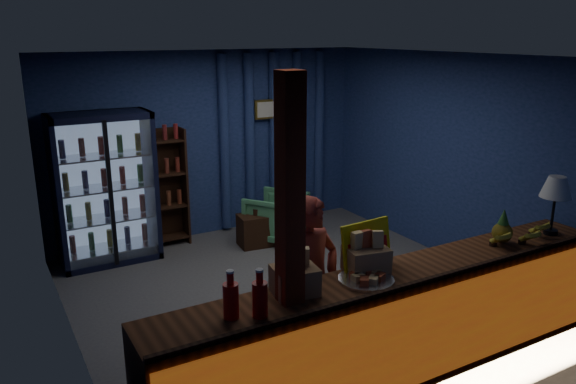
% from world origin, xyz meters
% --- Properties ---
extents(ground, '(4.60, 4.60, 0.00)m').
position_xyz_m(ground, '(0.00, 0.00, 0.00)').
color(ground, '#515154').
rests_on(ground, ground).
extents(room_walls, '(4.60, 4.60, 4.60)m').
position_xyz_m(room_walls, '(0.00, 0.00, 1.57)').
color(room_walls, navy).
rests_on(room_walls, ground).
extents(counter, '(4.40, 0.57, 0.99)m').
position_xyz_m(counter, '(0.00, -1.91, 0.48)').
color(counter, brown).
rests_on(counter, ground).
extents(support_post, '(0.16, 0.16, 2.60)m').
position_xyz_m(support_post, '(-1.05, -1.90, 1.30)').
color(support_post, maroon).
rests_on(support_post, ground).
extents(beverage_cooler, '(1.20, 0.62, 1.90)m').
position_xyz_m(beverage_cooler, '(-1.55, 1.92, 0.93)').
color(beverage_cooler, black).
rests_on(beverage_cooler, ground).
extents(bottle_shelf, '(0.50, 0.28, 1.60)m').
position_xyz_m(bottle_shelf, '(-0.70, 2.06, 0.79)').
color(bottle_shelf, '#341E10').
rests_on(bottle_shelf, ground).
extents(curtain_folds, '(1.74, 0.14, 2.50)m').
position_xyz_m(curtain_folds, '(1.00, 2.14, 1.30)').
color(curtain_folds, navy).
rests_on(curtain_folds, room_walls).
extents(framed_picture, '(0.36, 0.04, 0.28)m').
position_xyz_m(framed_picture, '(0.85, 2.10, 1.75)').
color(framed_picture, '#B7902D').
rests_on(framed_picture, room_walls).
extents(shopkeeper, '(0.64, 0.50, 1.55)m').
position_xyz_m(shopkeeper, '(-0.56, -1.43, 0.78)').
color(shopkeeper, maroon).
rests_on(shopkeeper, ground).
extents(green_chair, '(1.02, 1.02, 0.67)m').
position_xyz_m(green_chair, '(0.65, 1.45, 0.34)').
color(green_chair, '#51A36A').
rests_on(green_chair, ground).
extents(side_table, '(0.51, 0.40, 0.52)m').
position_xyz_m(side_table, '(0.31, 1.38, 0.22)').
color(side_table, '#341E10').
rests_on(side_table, ground).
extents(yellow_sign, '(0.50, 0.13, 0.39)m').
position_xyz_m(yellow_sign, '(-0.20, -1.68, 1.15)').
color(yellow_sign, yellow).
rests_on(yellow_sign, counter).
extents(soda_bottles, '(0.29, 0.19, 0.35)m').
position_xyz_m(soda_bottles, '(-1.43, -1.96, 1.09)').
color(soda_bottles, red).
rests_on(soda_bottles, counter).
extents(snack_box_left, '(0.36, 0.31, 0.34)m').
position_xyz_m(snack_box_left, '(-0.96, -1.81, 1.07)').
color(snack_box_left, '#AB7D52').
rests_on(snack_box_left, counter).
extents(snack_box_centre, '(0.38, 0.33, 0.35)m').
position_xyz_m(snack_box_centre, '(-0.26, -1.77, 1.07)').
color(snack_box_centre, '#AB7D52').
rests_on(snack_box_centre, counter).
extents(pastry_tray, '(0.45, 0.45, 0.07)m').
position_xyz_m(pastry_tray, '(-0.36, -1.91, 0.97)').
color(pastry_tray, silver).
rests_on(pastry_tray, counter).
extents(banana_bunches, '(0.78, 0.30, 0.17)m').
position_xyz_m(banana_bunches, '(1.38, -1.95, 1.03)').
color(banana_bunches, gold).
rests_on(banana_bunches, counter).
extents(table_lamp, '(0.29, 0.29, 0.58)m').
position_xyz_m(table_lamp, '(1.84, -1.94, 1.40)').
color(table_lamp, black).
rests_on(table_lamp, counter).
extents(pineapple, '(0.19, 0.19, 0.32)m').
position_xyz_m(pineapple, '(1.23, -1.87, 1.08)').
color(pineapple, olive).
rests_on(pineapple, counter).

